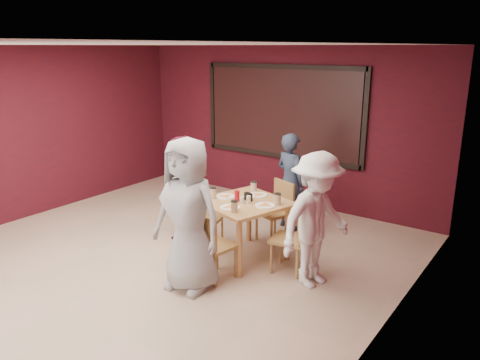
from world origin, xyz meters
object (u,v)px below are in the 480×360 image
Objects in this scene: diner_front at (188,215)px; chair_front at (212,243)px; chair_back at (278,208)px; diner_left at (181,187)px; dining_table at (245,209)px; chair_left at (203,214)px; diner_right at (316,220)px; chair_right at (295,236)px; diner_back at (290,182)px.

chair_front is at bearing 66.93° from diner_front.
diner_left is at bearing -150.48° from chair_back.
diner_left reaches higher than chair_front.
chair_left is (-0.74, 0.02, -0.24)m from dining_table.
diner_front is (-0.11, -1.83, 0.41)m from chair_back.
chair_right is at bearing 84.87° from diner_right.
chair_right is at bearing 81.31° from diner_left.
diner_right reaches higher than chair_left.
diner_front reaches higher than chair_right.
chair_left is 0.56m from diner_left.
chair_left is 1.51m from chair_right.
chair_right is at bearing -46.75° from chair_back.
diner_back is (-0.05, 1.30, 0.06)m from dining_table.
chair_right is 0.48× the size of diner_front.
diner_right reaches higher than diner_back.
chair_back is at bearing 43.65° from chair_left.
diner_left is at bearing 146.73° from chair_front.
dining_table is 0.79m from chair_right.
dining_table is at bearing 99.59° from diner_right.
diner_left is at bearing 178.60° from chair_right.
dining_table is 1.46× the size of chair_front.
diner_right is (1.11, -0.12, 0.12)m from dining_table.
diner_back is 1.83m from diner_right.
diner_back is at bearing 92.18° from dining_table.
diner_front is 1.11× the size of diner_right.
diner_front is at bearing -57.35° from chair_left.
diner_left is at bearing 174.49° from chair_left.
diner_right is (1.16, 0.94, -0.09)m from diner_front.
diner_right is (0.34, -0.13, 0.32)m from chair_right.
dining_table reaches higher than chair_front.
chair_left is 1.49m from diner_back.
chair_right is 0.58× the size of diner_back.
chair_front is (0.04, -0.76, -0.21)m from dining_table.
chair_front is 1.53m from chair_back.
chair_back is 1.09m from chair_left.
diner_front is at bearing 38.57° from diner_left.
chair_right is (0.76, 0.01, -0.21)m from dining_table.
diner_back is 0.99× the size of diner_left.
diner_front is 1.20× the size of diner_back.
diner_right is at bearing 78.31° from diner_left.
chair_right is 1.54m from diner_back.
diner_back is at bearing 92.59° from chair_front.
diner_right is at bearing 34.47° from diner_front.
chair_back is 0.49× the size of diner_front.
chair_left is at bearing -136.35° from chair_back.
chair_back reaches higher than chair_left.
chair_front is 1.52m from diner_left.
diner_back reaches higher than dining_table.
chair_left is at bearing 179.87° from chair_right.
chair_right is 1.41m from diner_front.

